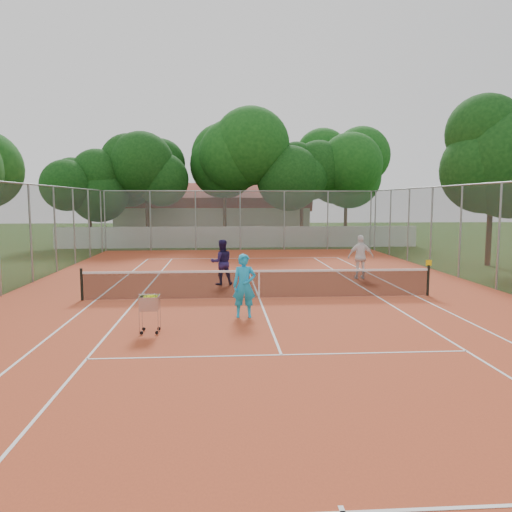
{
  "coord_description": "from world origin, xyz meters",
  "views": [
    {
      "loc": [
        -1.27,
        -16.77,
        3.32
      ],
      "look_at": [
        0.0,
        1.5,
        1.3
      ],
      "focal_mm": 35.0,
      "sensor_mm": 36.0,
      "label": 1
    }
  ],
  "objects": [
    {
      "name": "court_pad",
      "position": [
        0.0,
        0.0,
        0.01
      ],
      "size": [
        18.0,
        34.0,
        0.02
      ],
      "primitive_type": "cube",
      "color": "#B04222",
      "rests_on": "ground"
    },
    {
      "name": "perimeter_fence",
      "position": [
        0.0,
        0.0,
        2.0
      ],
      "size": [
        18.0,
        34.0,
        4.0
      ],
      "primitive_type": "cube",
      "color": "slate",
      "rests_on": "ground"
    },
    {
      "name": "player_far_right",
      "position": [
        4.64,
        3.94,
        0.96
      ],
      "size": [
        1.1,
        0.47,
        1.88
      ],
      "primitive_type": "imported",
      "rotation": [
        0.0,
        0.0,
        3.13
      ],
      "color": "white",
      "rests_on": "court_pad"
    },
    {
      "name": "boundary_wall",
      "position": [
        0.0,
        19.0,
        0.75
      ],
      "size": [
        26.0,
        0.3,
        1.5
      ],
      "primitive_type": "cube",
      "color": "white",
      "rests_on": "ground"
    },
    {
      "name": "player_far_left",
      "position": [
        -1.27,
        2.83,
        0.92
      ],
      "size": [
        0.99,
        0.83,
        1.79
      ],
      "primitive_type": "imported",
      "rotation": [
        0.0,
        0.0,
        3.33
      ],
      "color": "#211848",
      "rests_on": "court_pad"
    },
    {
      "name": "tropical_trees",
      "position": [
        0.0,
        22.0,
        5.0
      ],
      "size": [
        29.0,
        19.0,
        10.0
      ],
      "primitive_type": "cube",
      "color": "black",
      "rests_on": "ground"
    },
    {
      "name": "tennis_net",
      "position": [
        0.0,
        0.0,
        0.51
      ],
      "size": [
        11.88,
        0.1,
        0.98
      ],
      "primitive_type": "cube",
      "color": "black",
      "rests_on": "court_pad"
    },
    {
      "name": "player_near",
      "position": [
        -0.63,
        -2.79,
        0.93
      ],
      "size": [
        0.66,
        0.44,
        1.81
      ],
      "primitive_type": "imported",
      "rotation": [
        0.0,
        0.0,
        -0.01
      ],
      "color": "#1AA6E0",
      "rests_on": "court_pad"
    },
    {
      "name": "ball_hopper",
      "position": [
        -3.07,
        -4.36,
        0.54
      ],
      "size": [
        0.61,
        0.61,
        1.04
      ],
      "primitive_type": "cube",
      "rotation": [
        0.0,
        0.0,
        0.25
      ],
      "color": "#B2B1B8",
      "rests_on": "court_pad"
    },
    {
      "name": "court_lines",
      "position": [
        0.0,
        0.0,
        0.02
      ],
      "size": [
        10.98,
        23.78,
        0.01
      ],
      "primitive_type": "cube",
      "color": "white",
      "rests_on": "court_pad"
    },
    {
      "name": "clubhouse",
      "position": [
        -2.0,
        29.0,
        2.2
      ],
      "size": [
        16.4,
        9.0,
        4.4
      ],
      "primitive_type": "cube",
      "color": "beige",
      "rests_on": "ground"
    },
    {
      "name": "ground",
      "position": [
        0.0,
        0.0,
        0.0
      ],
      "size": [
        120.0,
        120.0,
        0.0
      ],
      "primitive_type": "plane",
      "color": "#1D380F",
      "rests_on": "ground"
    }
  ]
}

